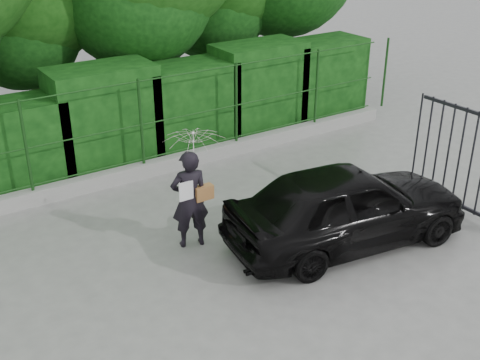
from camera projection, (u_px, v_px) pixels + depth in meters
ground at (249, 287)px, 9.05m from camera, size 80.00×80.00×0.00m
kerb at (127, 174)px, 12.39m from camera, size 14.00×0.25×0.30m
fence at (133, 124)px, 12.05m from camera, size 14.13×0.06×1.80m
hedge at (100, 120)px, 12.71m from camera, size 14.20×1.20×2.27m
woman at (193, 171)px, 9.69m from camera, size 1.00×1.02×2.01m
car at (347, 205)px, 9.94m from camera, size 4.34×2.24×1.41m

